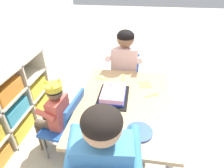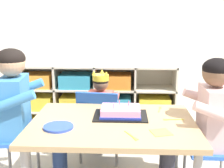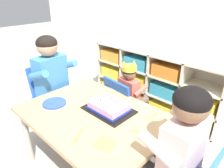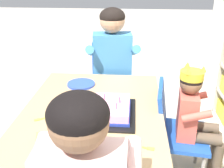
{
  "view_description": "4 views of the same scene",
  "coord_description": "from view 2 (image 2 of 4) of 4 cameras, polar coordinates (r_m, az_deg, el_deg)",
  "views": [
    {
      "loc": [
        -1.26,
        -0.07,
        1.55
      ],
      "look_at": [
        -0.01,
        0.11,
        0.73
      ],
      "focal_mm": 29.23,
      "sensor_mm": 36.0,
      "label": 1
    },
    {
      "loc": [
        0.08,
        -1.87,
        1.26
      ],
      "look_at": [
        -0.01,
        0.13,
        0.79
      ],
      "focal_mm": 47.27,
      "sensor_mm": 36.0,
      "label": 2
    },
    {
      "loc": [
        1.01,
        -0.85,
        1.42
      ],
      "look_at": [
        0.09,
        0.1,
        0.8
      ],
      "focal_mm": 32.91,
      "sensor_mm": 36.0,
      "label": 3
    },
    {
      "loc": [
        1.39,
        0.22,
        1.33
      ],
      "look_at": [
        0.07,
        0.12,
        0.75
      ],
      "focal_mm": 43.97,
      "sensor_mm": 36.0,
      "label": 4
    }
  ],
  "objects": [
    {
      "name": "birthday_cake_on_tray",
      "position": [
        2.09,
        1.67,
        -5.51
      ],
      "size": [
        0.38,
        0.27,
        0.1
      ],
      "color": "black",
      "rests_on": "activity_table"
    },
    {
      "name": "fork_near_cake_tray",
      "position": [
        2.28,
        9.2,
        -4.79
      ],
      "size": [
        0.04,
        0.13,
        0.0
      ],
      "rotation": [
        0.0,
        0.0,
        4.5
      ],
      "color": "yellow",
      "rests_on": "activity_table"
    },
    {
      "name": "classroom_chair_guest_side",
      "position": [
        2.22,
        20.05,
        -10.63
      ],
      "size": [
        0.36,
        0.38,
        0.65
      ],
      "rotation": [
        0.0,
        0.0,
        -1.58
      ],
      "color": "blue",
      "rests_on": "ground"
    },
    {
      "name": "fork_scattered_mid_table",
      "position": [
        1.77,
        3.84,
        -10.01
      ],
      "size": [
        0.08,
        0.14,
        0.0
      ],
      "rotation": [
        0.0,
        0.0,
        2.07
      ],
      "color": "yellow",
      "rests_on": "activity_table"
    },
    {
      "name": "adult_helper_seated",
      "position": [
        2.15,
        -16.75,
        -3.93
      ],
      "size": [
        0.45,
        0.43,
        1.04
      ],
      "rotation": [
        0.0,
        0.0,
        1.69
      ],
      "color": "#3D7FBC",
      "rests_on": "ground"
    },
    {
      "name": "activity_table",
      "position": [
        2.02,
        0.16,
        -8.82
      ],
      "size": [
        1.11,
        0.81,
        0.56
      ],
      "color": "tan",
      "rests_on": "ground"
    },
    {
      "name": "guest_at_table_side",
      "position": [
        2.12,
        17.53,
        -5.58
      ],
      "size": [
        0.44,
        0.41,
        0.99
      ],
      "rotation": [
        0.0,
        0.0,
        -1.58
      ],
      "color": "beige",
      "rests_on": "ground"
    },
    {
      "name": "classroom_chair_blue",
      "position": [
        2.54,
        -2.43,
        -7.17
      ],
      "size": [
        0.41,
        0.37,
        0.65
      ],
      "rotation": [
        0.0,
        0.0,
        3.02
      ],
      "color": "#1E4CA8",
      "rests_on": "ground"
    },
    {
      "name": "storage_cubby_shelf",
      "position": [
        3.22,
        -3.75,
        -3.47
      ],
      "size": [
        1.69,
        0.33,
        0.75
      ],
      "color": "beige",
      "rests_on": "ground"
    },
    {
      "name": "classroom_chair_adult_side",
      "position": [
        2.24,
        -19.33,
        -8.61
      ],
      "size": [
        0.34,
        0.39,
        0.74
      ],
      "rotation": [
        0.0,
        0.0,
        1.69
      ],
      "color": "blue",
      "rests_on": "ground"
    },
    {
      "name": "paper_plate_stack",
      "position": [
        1.92,
        -10.33,
        -8.16
      ],
      "size": [
        0.19,
        0.19,
        0.01
      ],
      "primitive_type": "cylinder",
      "color": "blue",
      "rests_on": "activity_table"
    },
    {
      "name": "paper_napkin_square",
      "position": [
        1.85,
        9.43,
        -9.21
      ],
      "size": [
        0.14,
        0.14,
        0.0
      ],
      "primitive_type": "cube",
      "rotation": [
        0.0,
        0.0,
        0.29
      ],
      "color": "#F4DB4C",
      "rests_on": "activity_table"
    },
    {
      "name": "child_with_crown",
      "position": [
        2.61,
        -1.98,
        -3.86
      ],
      "size": [
        0.31,
        0.32,
        0.8
      ],
      "rotation": [
        0.0,
        0.0,
        3.02
      ],
      "color": "#D15647",
      "rests_on": "ground"
    },
    {
      "name": "fork_near_child_seat",
      "position": [
        2.07,
        11.55,
        -6.74
      ],
      "size": [
        0.15,
        0.03,
        0.0
      ],
      "rotation": [
        0.0,
        0.0,
        0.07
      ],
      "color": "yellow",
      "rests_on": "activity_table"
    }
  ]
}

